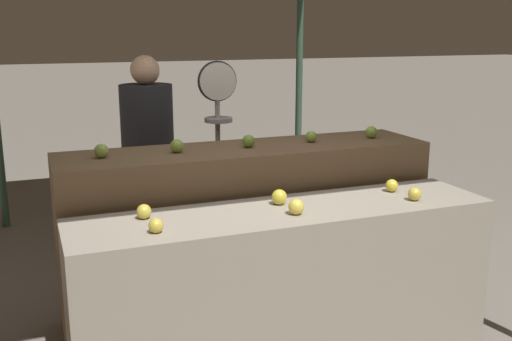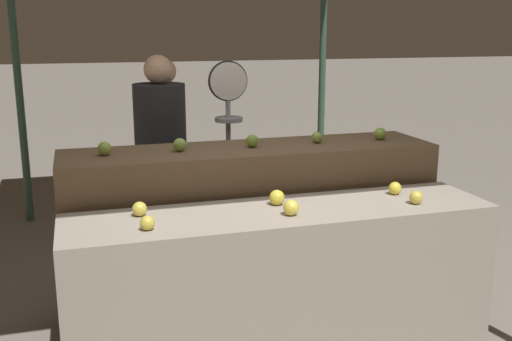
# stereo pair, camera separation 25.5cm
# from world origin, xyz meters

# --- Properties ---
(display_counter_front) EXTENTS (2.29, 0.55, 0.87)m
(display_counter_front) POSITION_xyz_m (0.00, 0.00, 0.43)
(display_counter_front) COLOR gray
(display_counter_front) RESTS_ON ground_plane
(display_counter_back) EXTENTS (2.29, 0.55, 1.09)m
(display_counter_back) POSITION_xyz_m (0.00, 0.60, 0.55)
(display_counter_back) COLOR brown
(display_counter_back) RESTS_ON ground_plane
(apple_front_0) EXTENTS (0.07, 0.07, 0.07)m
(apple_front_0) POSITION_xyz_m (-0.72, -0.12, 0.90)
(apple_front_0) COLOR gold
(apple_front_0) RESTS_ON display_counter_front
(apple_front_1) EXTENTS (0.08, 0.08, 0.08)m
(apple_front_1) POSITION_xyz_m (0.01, -0.10, 0.91)
(apple_front_1) COLOR yellow
(apple_front_1) RESTS_ON display_counter_front
(apple_front_2) EXTENTS (0.07, 0.07, 0.07)m
(apple_front_2) POSITION_xyz_m (0.73, -0.10, 0.90)
(apple_front_2) COLOR gold
(apple_front_2) RESTS_ON display_counter_front
(apple_front_3) EXTENTS (0.08, 0.08, 0.08)m
(apple_front_3) POSITION_xyz_m (-0.73, 0.11, 0.90)
(apple_front_3) COLOR gold
(apple_front_3) RESTS_ON display_counter_front
(apple_front_4) EXTENTS (0.08, 0.08, 0.08)m
(apple_front_4) POSITION_xyz_m (0.00, 0.10, 0.91)
(apple_front_4) COLOR gold
(apple_front_4) RESTS_ON display_counter_front
(apple_front_5) EXTENTS (0.07, 0.07, 0.07)m
(apple_front_5) POSITION_xyz_m (0.72, 0.10, 0.90)
(apple_front_5) COLOR gold
(apple_front_5) RESTS_ON display_counter_front
(apple_back_0) EXTENTS (0.08, 0.08, 0.08)m
(apple_back_0) POSITION_xyz_m (-0.87, 0.61, 1.13)
(apple_back_0) COLOR #8EB247
(apple_back_0) RESTS_ON display_counter_back
(apple_back_1) EXTENTS (0.08, 0.08, 0.08)m
(apple_back_1) POSITION_xyz_m (-0.44, 0.60, 1.13)
(apple_back_1) COLOR #8EB247
(apple_back_1) RESTS_ON display_counter_back
(apple_back_2) EXTENTS (0.08, 0.08, 0.08)m
(apple_back_2) POSITION_xyz_m (0.01, 0.59, 1.13)
(apple_back_2) COLOR #7AA338
(apple_back_2) RESTS_ON display_counter_back
(apple_back_3) EXTENTS (0.07, 0.07, 0.07)m
(apple_back_3) POSITION_xyz_m (0.44, 0.61, 1.13)
(apple_back_3) COLOR #8EB247
(apple_back_3) RESTS_ON display_counter_back
(apple_back_4) EXTENTS (0.08, 0.08, 0.08)m
(apple_back_4) POSITION_xyz_m (0.88, 0.60, 1.13)
(apple_back_4) COLOR #84AD3D
(apple_back_4) RESTS_ON display_counter_back
(produce_scale) EXTENTS (0.29, 0.20, 1.58)m
(produce_scale) POSITION_xyz_m (0.03, 1.28, 1.15)
(produce_scale) COLOR #99999E
(produce_scale) RESTS_ON ground_plane
(person_vendor_at_scale) EXTENTS (0.44, 0.44, 1.61)m
(person_vendor_at_scale) POSITION_xyz_m (-0.41, 1.60, 0.92)
(person_vendor_at_scale) COLOR #2D2D38
(person_vendor_at_scale) RESTS_ON ground_plane
(person_customer_left) EXTENTS (0.39, 0.39, 1.55)m
(person_customer_left) POSITION_xyz_m (-0.29, 2.15, 0.90)
(person_customer_left) COLOR #2D2D38
(person_customer_left) RESTS_ON ground_plane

